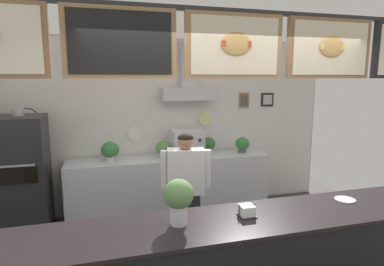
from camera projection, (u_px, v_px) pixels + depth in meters
name	position (u px, v px, depth m)	size (l,w,h in m)	color
back_wall_assembly	(173.00, 120.00, 5.22)	(5.35, 2.73, 2.75)	#9E9E99
back_prep_counter	(170.00, 187.00, 5.17)	(3.07, 0.59, 0.94)	silver
pizza_oven	(24.00, 178.00, 4.40)	(0.61, 0.72, 1.76)	#232326
shop_worker	(186.00, 193.00, 3.87)	(0.58, 0.30, 1.52)	#232328
espresso_machine	(187.00, 144.00, 5.10)	(0.48, 0.48, 0.42)	silver
potted_basil	(208.00, 145.00, 5.26)	(0.22, 0.22, 0.27)	beige
potted_sage	(110.00, 150.00, 4.84)	(0.26, 0.26, 0.28)	beige
potted_oregano	(242.00, 144.00, 5.40)	(0.23, 0.23, 0.25)	#4C4C51
potted_rosemary	(163.00, 149.00, 5.03)	(0.23, 0.23, 0.26)	beige
basil_vase	(179.00, 199.00, 2.55)	(0.23, 0.23, 0.36)	silver
napkin_holder	(247.00, 211.00, 2.73)	(0.14, 0.13, 0.11)	#262628
condiment_plate	(345.00, 200.00, 3.09)	(0.19, 0.19, 0.01)	white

